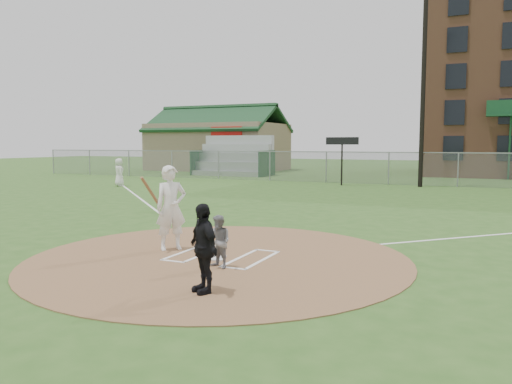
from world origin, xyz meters
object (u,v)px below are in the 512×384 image
at_px(home_plate, 214,258).
at_px(ondeck_player, 119,172).
at_px(umpire, 203,248).
at_px(batter_at_plate, 171,208).
at_px(catcher, 219,242).

height_order(home_plate, ondeck_player, ondeck_player).
xyz_separation_m(umpire, ondeck_player, (-15.47, 16.54, 0.05)).
relative_size(home_plate, batter_at_plate, 0.23).
xyz_separation_m(ondeck_player, batter_at_plate, (13.04, -13.88, 0.19)).
xyz_separation_m(umpire, batter_at_plate, (-2.43, 2.65, 0.24)).
bearing_deg(ondeck_player, home_plate, 173.29).
relative_size(home_plate, umpire, 0.30).
bearing_deg(batter_at_plate, catcher, -30.07).
xyz_separation_m(home_plate, batter_at_plate, (-1.39, 0.41, 0.99)).
bearing_deg(ondeck_player, umpire, 171.12).
relative_size(catcher, umpire, 0.71).
distance_m(umpire, batter_at_plate, 3.61).
bearing_deg(home_plate, umpire, -65.05).
bearing_deg(batter_at_plate, ondeck_player, 133.21).
xyz_separation_m(home_plate, catcher, (0.50, -0.68, 0.52)).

